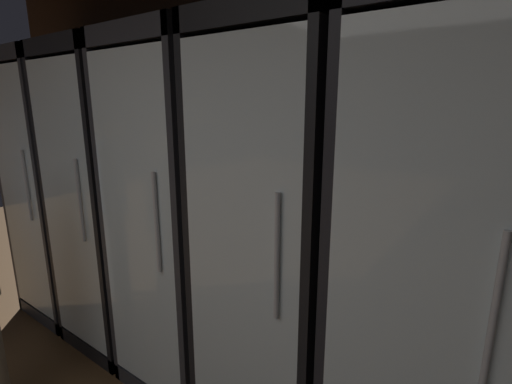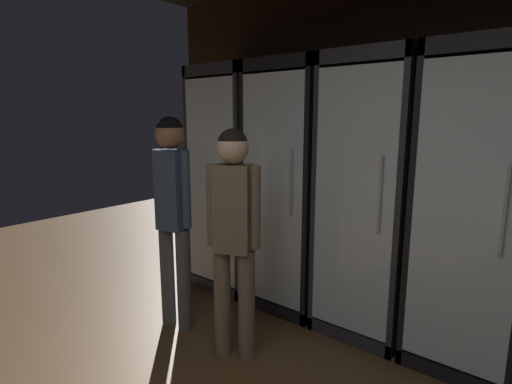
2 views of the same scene
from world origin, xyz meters
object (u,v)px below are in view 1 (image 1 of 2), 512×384
object	(u,v)px
cooler_far_left	(70,189)
cooler_left	(120,202)
cooler_far_right	(438,284)
cooler_center	(188,220)
cooler_right	(286,244)

from	to	relation	value
cooler_far_left	cooler_left	distance (m)	0.69
cooler_far_right	cooler_center	bearing A→B (deg)	-179.98
cooler_far_left	cooler_right	world-z (taller)	same
cooler_far_left	cooler_far_right	distance (m)	2.76
cooler_left	cooler_right	xyz separation A→B (m)	(1.38, 0.00, 0.00)
cooler_left	cooler_right	world-z (taller)	same
cooler_far_left	cooler_center	distance (m)	1.38
cooler_right	cooler_left	bearing A→B (deg)	-179.93
cooler_right	cooler_far_right	size ratio (longest dim) A/B	1.00
cooler_right	cooler_far_left	bearing A→B (deg)	179.99
cooler_left	cooler_center	distance (m)	0.69
cooler_left	cooler_center	size ratio (longest dim) A/B	1.00
cooler_center	cooler_right	distance (m)	0.69
cooler_left	cooler_far_right	xyz separation A→B (m)	(2.07, 0.00, -0.00)
cooler_left	cooler_right	bearing A→B (deg)	0.07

